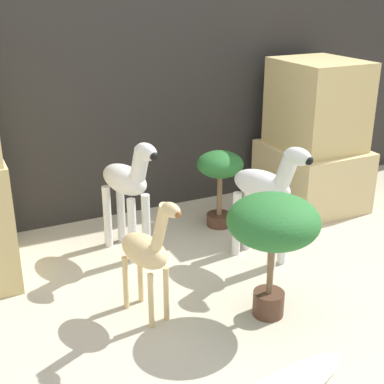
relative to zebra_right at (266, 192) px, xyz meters
The scene contains 8 objects.
ground_plane 0.90m from the zebra_right, 120.84° to the right, with size 14.00×14.00×0.00m, color beige.
wall_back 1.29m from the zebra_right, 111.87° to the left, with size 6.40×0.08×2.20m.
rock_pillar_right 0.94m from the zebra_right, 36.70° to the left, with size 0.57×0.67×1.01m.
zebra_right is the anchor object (origin of this frame).
zebra_left 0.77m from the zebra_right, 147.60° to the left, with size 0.25×0.49×0.71m.
giraffe_figurine 0.82m from the zebra_right, 164.16° to the right, with size 0.22×0.42×0.64m.
potted_palm_front 0.53m from the zebra_right, 89.96° to the left, with size 0.29×0.29×0.50m.
potted_palm_back 0.53m from the zebra_right, 120.15° to the right, with size 0.42×0.42×0.61m.
Camera 1 is at (-1.13, -1.57, 1.49)m, focal length 50.00 mm.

